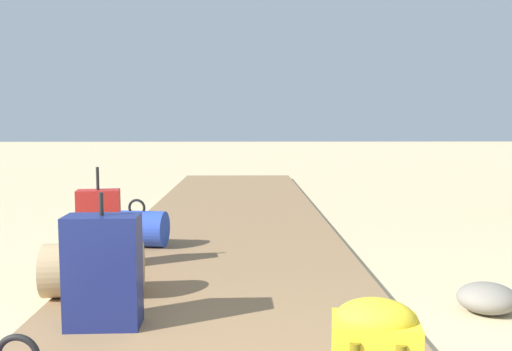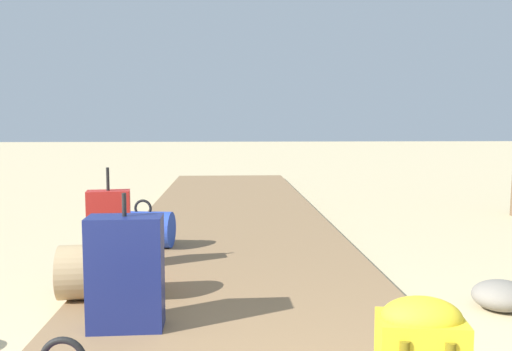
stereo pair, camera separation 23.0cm
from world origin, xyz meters
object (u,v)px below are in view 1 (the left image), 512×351
duffel_bag_blue (137,228)px  suitcase_red (99,229)px  duffel_bag_tan (94,269)px  suitcase_navy (103,271)px

duffel_bag_blue → suitcase_red: bearing=-101.4°
duffel_bag_blue → duffel_bag_tan: (-0.00, -1.43, 0.01)m
suitcase_navy → duffel_bag_tan: (-0.21, 0.55, -0.14)m
suitcase_navy → suitcase_red: bearing=106.0°
suitcase_red → suitcase_navy: 1.30m
duffel_bag_blue → suitcase_navy: size_ratio=0.75×
suitcase_navy → duffel_bag_blue: bearing=96.0°
duffel_bag_tan → suitcase_red: bearing=102.0°
suitcase_red → duffel_bag_tan: suitcase_red is taller
duffel_bag_blue → suitcase_navy: suitcase_navy is taller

